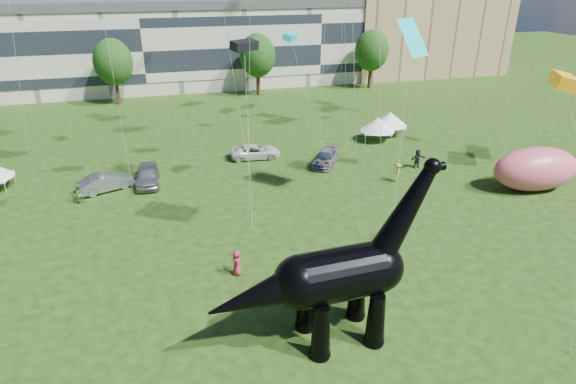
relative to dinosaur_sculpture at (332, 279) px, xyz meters
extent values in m
plane|color=#16330C|center=(-0.41, -0.71, -3.63)|extent=(220.00, 220.00, 0.00)
cube|color=beige|center=(-8.41, 61.29, 2.37)|extent=(78.00, 11.00, 12.00)
cube|color=tan|center=(39.59, 64.29, 7.37)|extent=(28.00, 18.00, 22.00)
cylinder|color=#382314|center=(-12.41, 52.29, -2.03)|extent=(0.56, 0.56, 3.20)
ellipsoid|color=#14380F|center=(-12.41, 52.29, 2.69)|extent=(5.20, 5.20, 6.24)
cylinder|color=#382314|center=(7.59, 52.29, -2.03)|extent=(0.56, 0.56, 3.20)
ellipsoid|color=#14380F|center=(7.59, 52.29, 2.69)|extent=(5.20, 5.20, 6.24)
cylinder|color=#382314|center=(25.59, 52.29, -2.03)|extent=(0.56, 0.56, 3.20)
ellipsoid|color=#14380F|center=(25.59, 52.29, 2.69)|extent=(5.20, 5.20, 6.24)
cone|color=black|center=(-0.89, -1.12, -2.17)|extent=(1.06, 1.06, 2.92)
sphere|color=black|center=(-0.89, -1.12, -3.46)|extent=(1.07, 1.07, 1.07)
cone|color=black|center=(-0.99, 1.02, -2.17)|extent=(1.06, 1.06, 2.92)
sphere|color=black|center=(-0.99, 1.02, -3.46)|extent=(1.07, 1.07, 1.07)
cone|color=black|center=(2.03, -0.97, -2.17)|extent=(1.06, 1.06, 2.92)
sphere|color=black|center=(2.03, -0.97, -3.46)|extent=(1.07, 1.07, 1.07)
cone|color=black|center=(1.92, 1.17, -2.17)|extent=(1.06, 1.06, 2.92)
sphere|color=black|center=(1.92, 1.17, -3.46)|extent=(1.07, 1.07, 1.07)
cylinder|color=black|center=(0.42, 0.02, 0.16)|extent=(4.21, 2.82, 2.63)
sphere|color=black|center=(-1.62, -0.08, 0.16)|extent=(2.63, 2.63, 2.63)
sphere|color=black|center=(2.46, 0.12, 0.16)|extent=(2.53, 2.53, 2.53)
cone|color=black|center=(3.65, 0.18, 2.98)|extent=(3.73, 1.64, 5.16)
sphere|color=black|center=(4.84, 0.23, 5.22)|extent=(0.82, 0.82, 0.82)
cylinder|color=black|center=(5.13, 0.25, 5.17)|extent=(0.70, 0.46, 0.43)
cone|color=black|center=(-3.63, -0.18, -0.16)|extent=(5.24, 2.29, 2.86)
imported|color=#A5A5AA|center=(-8.75, 22.63, -2.80)|extent=(2.14, 4.97, 1.67)
imported|color=slate|center=(-12.16, 22.11, -2.88)|extent=(4.84, 3.14, 1.51)
imported|color=silver|center=(1.67, 26.36, -2.94)|extent=(5.12, 2.65, 1.38)
imported|color=#595960|center=(7.88, 22.91, -2.96)|extent=(4.05, 4.97, 1.35)
cube|color=white|center=(17.84, 29.56, -2.52)|extent=(3.47, 3.47, 0.12)
cone|color=white|center=(17.84, 29.56, -1.72)|extent=(4.39, 4.39, 1.51)
cylinder|color=#999999|center=(16.22, 28.39, -3.08)|extent=(0.06, 0.06, 1.11)
cylinder|color=#999999|center=(19.01, 27.94, -3.08)|extent=(0.06, 0.06, 1.11)
cylinder|color=#999999|center=(16.67, 31.18, -3.08)|extent=(0.06, 0.06, 1.11)
cylinder|color=#999999|center=(19.46, 30.73, -3.08)|extent=(0.06, 0.06, 1.11)
cube|color=white|center=(15.68, 28.14, -2.55)|extent=(3.72, 3.72, 0.12)
cone|color=white|center=(15.68, 28.14, -1.77)|extent=(4.71, 4.71, 1.47)
cylinder|color=#999999|center=(13.95, 27.26, -3.09)|extent=(0.06, 0.06, 1.08)
cylinder|color=#999999|center=(16.56, 26.40, -3.09)|extent=(0.06, 0.06, 1.08)
cylinder|color=#999999|center=(14.81, 29.87, -3.09)|extent=(0.06, 0.06, 1.08)
cylinder|color=#999999|center=(17.42, 29.02, -3.09)|extent=(0.06, 0.06, 1.08)
cylinder|color=#999999|center=(-20.27, 23.58, -3.12)|extent=(0.06, 0.06, 1.03)
cylinder|color=#999999|center=(-20.15, 26.20, -3.12)|extent=(0.06, 0.06, 1.03)
ellipsoid|color=#E75974|center=(22.99, 12.69, -1.76)|extent=(7.82, 4.43, 3.75)
imported|color=#2D5572|center=(19.71, 30.02, -2.85)|extent=(0.62, 0.45, 1.57)
imported|color=olive|center=(12.51, 17.21, -2.73)|extent=(1.16, 1.34, 1.80)
imported|color=#468A37|center=(-14.13, 20.10, -2.83)|extent=(0.96, 0.87, 1.61)
imported|color=#A82A3D|center=(-3.58, 6.83, -2.79)|extent=(0.54, 0.82, 1.67)
imported|color=black|center=(15.94, 19.74, -2.72)|extent=(1.76, 0.80, 1.83)
imported|color=navy|center=(7.21, 8.11, -2.79)|extent=(0.52, 0.68, 1.69)
cube|color=#0CB2BF|center=(9.02, 39.80, 6.20)|extent=(2.41, 2.74, 1.03)
cube|color=orange|center=(27.65, 16.60, 4.55)|extent=(3.44, 4.14, 1.47)
plane|color=#1F9917|center=(23.97, 30.94, 10.56)|extent=(1.35, 1.38, 1.07)
cube|color=black|center=(-0.68, 17.44, 8.56)|extent=(2.26, 1.88, 0.80)
plane|color=#0CBFBC|center=(11.10, 14.37, 9.08)|extent=(3.44, 2.92, 2.52)
camera|label=1|loc=(-7.16, -18.00, 13.53)|focal=30.00mm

